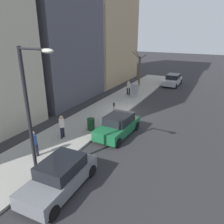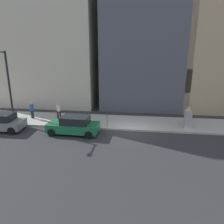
{
  "view_description": "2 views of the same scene",
  "coord_description": "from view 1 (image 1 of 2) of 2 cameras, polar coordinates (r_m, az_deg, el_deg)",
  "views": [
    {
      "loc": [
        -7.4,
        17.82,
        7.27
      ],
      "look_at": [
        0.16,
        2.99,
        1.01
      ],
      "focal_mm": 35.0,
      "sensor_mm": 36.0,
      "label": 1
    },
    {
      "loc": [
        -17.62,
        -0.74,
        6.9
      ],
      "look_at": [
        0.14,
        1.6,
        1.61
      ],
      "focal_mm": 35.0,
      "sensor_mm": 36.0,
      "label": 2
    }
  ],
  "objects": [
    {
      "name": "parked_car_silver",
      "position": [
        31.94,
        15.56,
        8.05
      ],
      "size": [
        1.98,
        4.23,
        1.52
      ],
      "rotation": [
        0.0,
        0.0,
        -0.02
      ],
      "color": "#B7B7BC",
      "rests_on": "ground"
    },
    {
      "name": "parked_car_grey",
      "position": [
        11.14,
        -13.44,
        -15.97
      ],
      "size": [
        2.06,
        4.27,
        1.52
      ],
      "rotation": [
        0.0,
        0.0,
        0.04
      ],
      "color": "slate",
      "rests_on": "ground"
    },
    {
      "name": "trash_bin",
      "position": [
        16.61,
        -5.53,
        -3.18
      ],
      "size": [
        0.56,
        0.56,
        0.9
      ],
      "primitive_type": "cylinder",
      "color": "#14381E",
      "rests_on": "sidewalk"
    },
    {
      "name": "bare_tree",
      "position": [
        29.8,
        7.15,
        10.77
      ],
      "size": [
        2.09,
        0.74,
        4.72
      ],
      "color": "brown",
      "rests_on": "sidewalk"
    },
    {
      "name": "pedestrian_far_corner",
      "position": [
        13.72,
        -19.69,
        -7.51
      ],
      "size": [
        0.36,
        0.37,
        1.66
      ],
      "rotation": [
        0.0,
        0.0,
        4.2
      ],
      "color": "#1E1E2D",
      "rests_on": "sidewalk"
    },
    {
      "name": "office_block_center",
      "position": [
        25.94,
        -17.5,
        22.56
      ],
      "size": [
        9.66,
        9.66,
        17.09
      ],
      "primitive_type": "cube",
      "color": "#4C4C56",
      "rests_on": "ground"
    },
    {
      "name": "pedestrian_near_meter",
      "position": [
        25.6,
        4.32,
        6.57
      ],
      "size": [
        0.4,
        0.36,
        1.66
      ],
      "rotation": [
        0.0,
        0.0,
        3.16
      ],
      "color": "#1E1E2D",
      "rests_on": "sidewalk"
    },
    {
      "name": "ground_plane",
      "position": [
        20.62,
        4.19,
        -0.1
      ],
      "size": [
        120.0,
        120.0,
        0.0
      ],
      "primitive_type": "plane",
      "color": "#2B2B2D"
    },
    {
      "name": "sidewalk",
      "position": [
        21.39,
        -0.74,
        0.94
      ],
      "size": [
        4.0,
        36.0,
        0.15
      ],
      "primitive_type": "cube",
      "color": "#9E9B93",
      "rests_on": "ground"
    },
    {
      "name": "streetlamp",
      "position": [
        10.77,
        -20.38,
        1.67
      ],
      "size": [
        1.97,
        0.32,
        6.5
      ],
      "color": "black",
      "rests_on": "sidewalk"
    },
    {
      "name": "parking_meter",
      "position": [
        18.68,
        0.49,
        0.91
      ],
      "size": [
        0.14,
        0.1,
        1.35
      ],
      "color": "slate",
      "rests_on": "sidewalk"
    },
    {
      "name": "pedestrian_midblock",
      "position": [
        15.53,
        -12.97,
        -3.43
      ],
      "size": [
        0.36,
        0.4,
        1.66
      ],
      "rotation": [
        0.0,
        0.0,
        4.84
      ],
      "color": "#1E1E2D",
      "rests_on": "sidewalk"
    },
    {
      "name": "office_tower_left",
      "position": [
        34.19,
        -6.24,
        23.38
      ],
      "size": [
        11.17,
        11.17,
        17.98
      ],
      "primitive_type": "cube",
      "color": "tan",
      "rests_on": "ground"
    },
    {
      "name": "utility_box",
      "position": [
        25.22,
        5.96,
        5.74
      ],
      "size": [
        0.83,
        0.61,
        1.43
      ],
      "color": "#A8A399",
      "rests_on": "sidewalk"
    },
    {
      "name": "parked_car_green",
      "position": [
        15.99,
        1.58,
        -3.53
      ],
      "size": [
        2.05,
        4.26,
        1.52
      ],
      "rotation": [
        0.0,
        0.0,
        -0.04
      ],
      "color": "#196038",
      "rests_on": "ground"
    }
  ]
}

